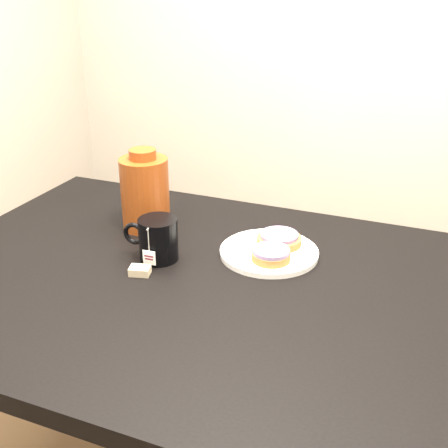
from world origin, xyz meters
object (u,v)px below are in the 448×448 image
object	(u,v)px
bagel_front	(271,254)
mug	(157,239)
table	(224,316)
teabag_pouch	(140,271)
bagel_package	(145,192)
bagel_back	(279,239)
plate	(269,251)

from	to	relation	value
bagel_front	mug	world-z (taller)	mug
table	teabag_pouch	world-z (taller)	teabag_pouch
table	teabag_pouch	bearing A→B (deg)	-170.12
table	bagel_package	world-z (taller)	bagel_package
table	bagel_back	distance (m)	0.24
plate	mug	distance (m)	0.26
mug	teabag_pouch	world-z (taller)	mug
mug	teabag_pouch	xyz separation A→B (m)	(-0.00, -0.08, -0.04)
teabag_pouch	bagel_package	distance (m)	0.27
bagel_package	table	bearing A→B (deg)	-33.33
teabag_pouch	bagel_package	world-z (taller)	bagel_package
mug	bagel_package	world-z (taller)	bagel_package
table	bagel_back	world-z (taller)	bagel_back
bagel_package	teabag_pouch	bearing A→B (deg)	-64.25
plate	mug	size ratio (longest dim) A/B	1.70
table	bagel_back	size ratio (longest dim) A/B	12.21
bagel_front	bagel_package	bearing A→B (deg)	168.12
teabag_pouch	mug	bearing A→B (deg)	88.15
bagel_front	table	bearing A→B (deg)	-119.44
plate	bagel_package	bearing A→B (deg)	174.70
bagel_back	bagel_front	distance (m)	0.09
mug	teabag_pouch	bearing A→B (deg)	-95.14
mug	table	bearing A→B (deg)	-17.92
plate	teabag_pouch	distance (m)	0.31
table	bagel_front	size ratio (longest dim) A/B	11.45
bagel_front	teabag_pouch	size ratio (longest dim) A/B	2.72
mug	plate	bearing A→B (deg)	22.99
plate	bagel_back	xyz separation A→B (m)	(0.01, 0.04, 0.02)
mug	bagel_package	size ratio (longest dim) A/B	0.65
table	bagel_front	world-z (taller)	bagel_front
mug	bagel_back	bearing A→B (deg)	29.22
bagel_back	bagel_front	xyz separation A→B (m)	(0.01, -0.09, 0.00)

